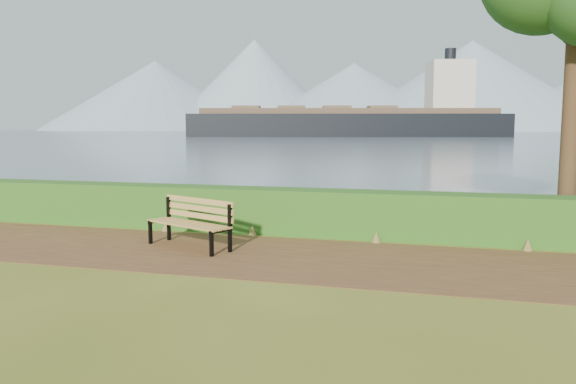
% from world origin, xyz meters
% --- Properties ---
extents(ground, '(140.00, 140.00, 0.00)m').
position_xyz_m(ground, '(0.00, 0.00, 0.00)').
color(ground, '#54601B').
rests_on(ground, ground).
extents(path, '(40.00, 3.40, 0.01)m').
position_xyz_m(path, '(0.00, 0.30, 0.01)').
color(path, '#50311B').
rests_on(path, ground).
extents(hedge, '(32.00, 0.85, 1.00)m').
position_xyz_m(hedge, '(0.00, 2.60, 0.50)').
color(hedge, '#1C4F16').
rests_on(hedge, ground).
extents(water, '(700.00, 510.00, 0.00)m').
position_xyz_m(water, '(0.00, 260.00, 0.01)').
color(water, '#455A70').
rests_on(water, ground).
extents(mountains, '(585.00, 190.00, 70.00)m').
position_xyz_m(mountains, '(-9.17, 406.05, 27.70)').
color(mountains, '#7F97AA').
rests_on(mountains, ground).
extents(bench, '(2.00, 1.29, 0.97)m').
position_xyz_m(bench, '(-1.86, 0.64, 0.56)').
color(bench, black).
rests_on(bench, ground).
extents(cargo_ship, '(79.84, 32.51, 24.08)m').
position_xyz_m(cargo_ship, '(-17.95, 132.42, 3.59)').
color(cargo_ship, black).
rests_on(cargo_ship, ground).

